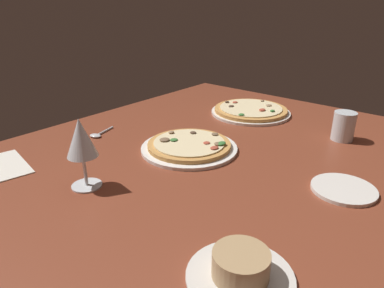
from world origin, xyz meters
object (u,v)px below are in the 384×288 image
Objects in this scene: pizza_side at (251,111)px; water_glass at (343,127)px; wine_glass_far at (81,140)px; side_plate at (344,189)px; ramekin_on_saucer at (240,269)px; spoon at (98,134)px; pizza_main at (189,146)px.

water_glass reaches higher than pizza_side.
wine_glass_far reaches higher than side_plate.
pizza_side is 1.71× the size of ramekin_on_saucer.
spoon is at bearing -52.45° from water_glass.
spoon is (52.65, -26.25, -0.76)cm from pizza_side.
spoon is (15.76, -74.30, 0.01)cm from side_plate.
side_plate is at bearing 19.49° from water_glass.
pizza_side is 1.76× the size of wine_glass_far.
ramekin_on_saucer reaches higher than pizza_side.
wine_glass_far is 1.89× the size of water_glass.
pizza_side is at bearing -149.75° from ramekin_on_saucer.
pizza_side is 58.84cm from spoon.
wine_glass_far is 1.15× the size of side_plate.
pizza_side is 2.03× the size of side_plate.
water_glass reaches higher than spoon.
spoon is at bearing -26.50° from pizza_side.
spoon is at bearing -130.65° from wine_glass_far.
ramekin_on_saucer is at bearing 49.41° from pizza_main.
spoon reaches higher than side_plate.
pizza_main is at bearing 109.17° from spoon.
pizza_main is 34.83cm from wine_glass_far.
pizza_side is 88.67cm from ramekin_on_saucer.
pizza_main and pizza_side have the same top height.
water_glass reaches higher than ramekin_on_saucer.
ramekin_on_saucer is 72.69cm from water_glass.
wine_glass_far is at bearing -8.39° from pizza_main.
pizza_side is at bearing -96.84° from water_glass.
pizza_main is 0.94× the size of pizza_side.
ramekin_on_saucer is 1.19× the size of side_plate.
side_plate is (-5.13, 43.72, -0.74)cm from pizza_main.
ramekin_on_saucer is 1.03× the size of wine_glass_far.
water_glass is (-72.21, -8.12, 2.17)cm from ramekin_on_saucer.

